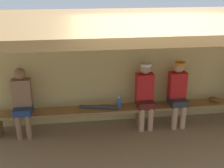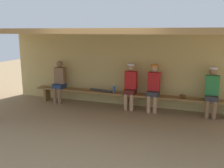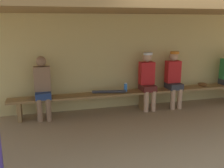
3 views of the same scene
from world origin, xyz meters
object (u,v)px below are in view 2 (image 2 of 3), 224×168
player_shirtless_tan (130,84)px  baseball_bat (101,90)px  player_in_white (153,86)px  water_bottle_orange (114,89)px  bench (127,96)px  player_leftmost (59,80)px  baseball_glove_dark_brown (183,96)px  player_rightmost (212,90)px

player_shirtless_tan → baseball_bat: player_shirtless_tan is taller
player_in_white → water_bottle_orange: (-1.19, 0.04, -0.19)m
player_shirtless_tan → player_in_white: size_ratio=1.00×
bench → player_leftmost: bearing=179.9°
player_shirtless_tan → baseball_glove_dark_brown: size_ratio=5.60×
bench → player_rightmost: 2.35m
baseball_glove_dark_brown → bench: bearing=-124.1°
player_rightmost → bench: bearing=-179.9°
bench → water_bottle_orange: 0.45m
water_bottle_orange → player_rightmost: bearing=-0.8°
bench → player_leftmost: size_ratio=4.49×
player_leftmost → baseball_bat: player_leftmost is taller
player_in_white → water_bottle_orange: 1.21m
bench → player_in_white: size_ratio=4.46×
bench → baseball_glove_dark_brown: bearing=0.8°
water_bottle_orange → player_shirtless_tan: bearing=-4.4°
bench → baseball_bat: (-0.82, -0.00, 0.11)m
player_leftmost → baseball_glove_dark_brown: size_ratio=5.56×
water_bottle_orange → baseball_bat: (-0.41, -0.04, -0.06)m
player_in_white → baseball_glove_dark_brown: bearing=1.4°
bench → player_leftmost: (-2.25, 0.00, 0.34)m
bench → baseball_bat: size_ratio=7.94×
player_in_white → baseball_glove_dark_brown: (0.82, 0.02, -0.24)m
baseball_glove_dark_brown → baseball_bat: bearing=-124.4°
player_rightmost → baseball_bat: player_rightmost is taller
player_leftmost → player_in_white: 3.03m
player_leftmost → water_bottle_orange: (1.84, 0.04, -0.17)m
baseball_glove_dark_brown → water_bottle_orange: bearing=-125.5°
bench → player_shirtless_tan: player_shirtless_tan is taller
player_shirtless_tan → player_leftmost: (-2.36, -0.00, -0.02)m
player_leftmost → baseball_glove_dark_brown: 3.86m
player_leftmost → baseball_glove_dark_brown: player_leftmost is taller
player_shirtless_tan → baseball_bat: bearing=-179.8°
baseball_bat → player_leftmost: bearing=-169.0°
player_shirtless_tan → player_in_white: same height
bench → water_bottle_orange: size_ratio=28.98×
player_rightmost → baseball_glove_dark_brown: size_ratio=5.60×
player_rightmost → water_bottle_orange: (-2.73, 0.04, -0.19)m
player_leftmost → player_in_white: player_in_white is taller
player_leftmost → water_bottle_orange: player_leftmost is taller
bench → player_in_white: 0.86m
player_shirtless_tan → player_in_white: 0.68m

